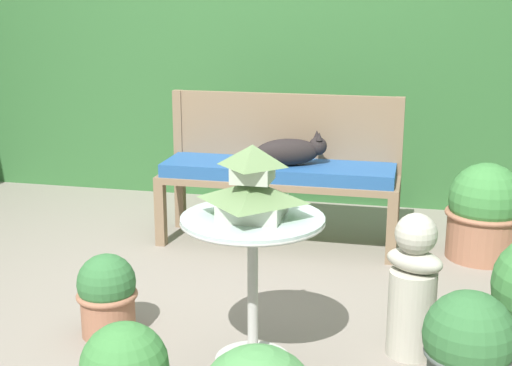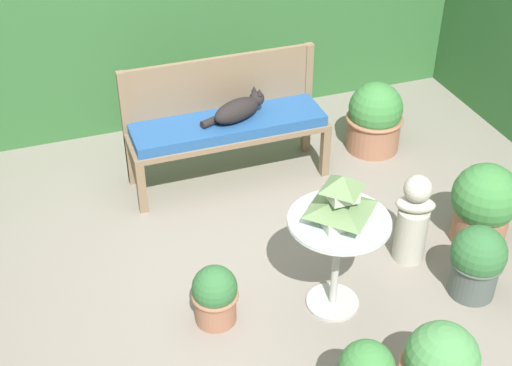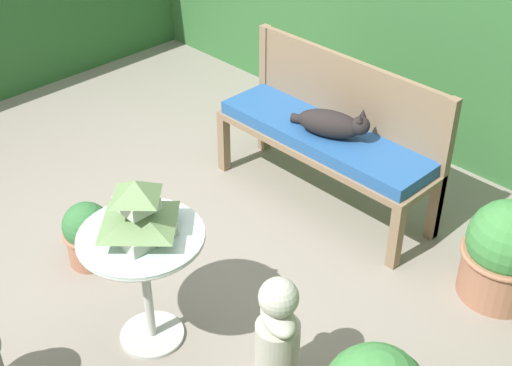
{
  "view_description": "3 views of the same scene",
  "coord_description": "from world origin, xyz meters",
  "px_view_note": "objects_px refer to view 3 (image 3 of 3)",
  "views": [
    {
      "loc": [
        0.96,
        -3.19,
        1.51
      ],
      "look_at": [
        0.13,
        0.47,
        0.51
      ],
      "focal_mm": 50.0,
      "sensor_mm": 36.0,
      "label": 1
    },
    {
      "loc": [
        -1.12,
        -3.33,
        3.08
      ],
      "look_at": [
        0.08,
        0.1,
        0.53
      ],
      "focal_mm": 50.0,
      "sensor_mm": 36.0,
      "label": 2
    },
    {
      "loc": [
        2.5,
        -1.93,
        2.64
      ],
      "look_at": [
        0.12,
        0.4,
        0.36
      ],
      "focal_mm": 50.0,
      "sensor_mm": 36.0,
      "label": 3
    }
  ],
  "objects_px": {
    "cat": "(332,124)",
    "patio_table": "(143,259)",
    "garden_bench": "(324,142)",
    "garden_bust": "(278,338)",
    "potted_plant_table_far": "(88,234)",
    "potted_plant_table_near": "(505,253)",
    "pagoda_birdhouse": "(138,212)"
  },
  "relations": [
    {
      "from": "pagoda_birdhouse",
      "to": "garden_bust",
      "type": "xyz_separation_m",
      "value": [
        0.64,
        0.23,
        -0.47
      ]
    },
    {
      "from": "garden_bust",
      "to": "potted_plant_table_far",
      "type": "height_order",
      "value": "garden_bust"
    },
    {
      "from": "patio_table",
      "to": "potted_plant_table_near",
      "type": "distance_m",
      "value": 1.85
    },
    {
      "from": "cat",
      "to": "patio_table",
      "type": "height_order",
      "value": "cat"
    },
    {
      "from": "patio_table",
      "to": "potted_plant_table_near",
      "type": "xyz_separation_m",
      "value": [
        1.03,
        1.52,
        -0.23
      ]
    },
    {
      "from": "patio_table",
      "to": "potted_plant_table_far",
      "type": "distance_m",
      "value": 0.78
    },
    {
      "from": "patio_table",
      "to": "potted_plant_table_far",
      "type": "bearing_deg",
      "value": 170.92
    },
    {
      "from": "garden_bench",
      "to": "patio_table",
      "type": "bearing_deg",
      "value": -82.87
    },
    {
      "from": "garden_bench",
      "to": "cat",
      "type": "xyz_separation_m",
      "value": [
        0.07,
        -0.03,
        0.16
      ]
    },
    {
      "from": "cat",
      "to": "potted_plant_table_near",
      "type": "height_order",
      "value": "cat"
    },
    {
      "from": "cat",
      "to": "garden_bust",
      "type": "bearing_deg",
      "value": -79.66
    },
    {
      "from": "garden_bench",
      "to": "potted_plant_table_near",
      "type": "relative_size",
      "value": 2.56
    },
    {
      "from": "cat",
      "to": "garden_bust",
      "type": "height_order",
      "value": "cat"
    },
    {
      "from": "pagoda_birdhouse",
      "to": "potted_plant_table_far",
      "type": "bearing_deg",
      "value": 170.92
    },
    {
      "from": "cat",
      "to": "pagoda_birdhouse",
      "type": "bearing_deg",
      "value": -106.87
    },
    {
      "from": "cat",
      "to": "garden_bust",
      "type": "xyz_separation_m",
      "value": [
        0.76,
        -1.22,
        -0.29
      ]
    },
    {
      "from": "pagoda_birdhouse",
      "to": "garden_bust",
      "type": "height_order",
      "value": "pagoda_birdhouse"
    },
    {
      "from": "patio_table",
      "to": "garden_bench",
      "type": "bearing_deg",
      "value": 97.13
    },
    {
      "from": "garden_bench",
      "to": "pagoda_birdhouse",
      "type": "bearing_deg",
      "value": -82.87
    },
    {
      "from": "potted_plant_table_near",
      "to": "patio_table",
      "type": "bearing_deg",
      "value": -124.31
    },
    {
      "from": "cat",
      "to": "pagoda_birdhouse",
      "type": "distance_m",
      "value": 1.47
    },
    {
      "from": "patio_table",
      "to": "pagoda_birdhouse",
      "type": "height_order",
      "value": "pagoda_birdhouse"
    },
    {
      "from": "garden_bench",
      "to": "potted_plant_table_near",
      "type": "xyz_separation_m",
      "value": [
        1.22,
        0.03,
        -0.16
      ]
    },
    {
      "from": "garden_bench",
      "to": "cat",
      "type": "relative_size",
      "value": 2.87
    },
    {
      "from": "garden_bench",
      "to": "garden_bust",
      "type": "distance_m",
      "value": 1.5
    },
    {
      "from": "garden_bench",
      "to": "cat",
      "type": "bearing_deg",
      "value": -19.7
    },
    {
      "from": "garden_bench",
      "to": "potted_plant_table_far",
      "type": "height_order",
      "value": "garden_bench"
    },
    {
      "from": "garden_bust",
      "to": "garden_bench",
      "type": "bearing_deg",
      "value": 149.78
    },
    {
      "from": "potted_plant_table_near",
      "to": "pagoda_birdhouse",
      "type": "bearing_deg",
      "value": -124.31
    },
    {
      "from": "garden_bench",
      "to": "cat",
      "type": "distance_m",
      "value": 0.18
    },
    {
      "from": "potted_plant_table_near",
      "to": "garden_bench",
      "type": "bearing_deg",
      "value": -178.41
    },
    {
      "from": "cat",
      "to": "potted_plant_table_far",
      "type": "relative_size",
      "value": 1.33
    }
  ]
}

